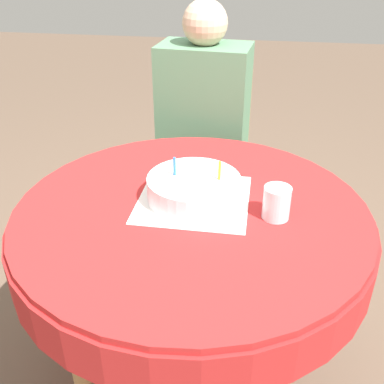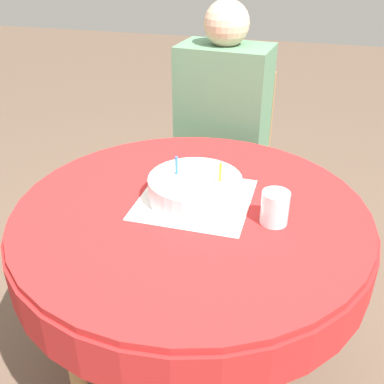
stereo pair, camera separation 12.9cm
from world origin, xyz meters
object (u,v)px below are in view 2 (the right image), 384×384
person (222,117)px  drinking_glass (275,208)px  birthday_cake (195,188)px  chair (226,157)px

person → drinking_glass: 0.82m
birthday_cake → chair: bearing=94.4°
chair → drinking_glass: 0.94m
person → drinking_glass: bearing=-62.5°
chair → person: bearing=-90.0°
chair → birthday_cake: 0.83m
chair → birthday_cake: (0.06, -0.78, 0.27)m
chair → person: (-0.01, -0.09, 0.23)m
chair → person: 0.25m
drinking_glass → birthday_cake: bearing=166.0°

